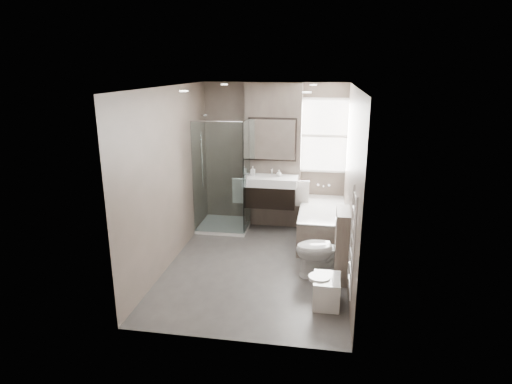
% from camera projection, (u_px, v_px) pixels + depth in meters
% --- Properties ---
extents(room, '(2.70, 3.90, 2.70)m').
position_uv_depth(room, '(258.00, 181.00, 6.08)').
color(room, '#454240').
rests_on(room, ground).
extents(vanity_pier, '(1.00, 0.25, 2.60)m').
position_uv_depth(vanity_pier, '(273.00, 156.00, 7.76)').
color(vanity_pier, '#63574E').
rests_on(vanity_pier, ground).
extents(vanity, '(0.95, 0.47, 0.66)m').
position_uv_depth(vanity, '(270.00, 191.00, 7.58)').
color(vanity, black).
rests_on(vanity, vanity_pier).
extents(mirror_cabinet, '(0.86, 0.08, 0.76)m').
position_uv_depth(mirror_cabinet, '(272.00, 139.00, 7.51)').
color(mirror_cabinet, black).
rests_on(mirror_cabinet, vanity_pier).
extents(towel_left, '(0.24, 0.06, 0.44)m').
position_uv_depth(towel_left, '(239.00, 191.00, 7.66)').
color(towel_left, silver).
rests_on(towel_left, vanity_pier).
extents(towel_right, '(0.24, 0.06, 0.44)m').
position_uv_depth(towel_right, '(302.00, 194.00, 7.48)').
color(towel_right, silver).
rests_on(towel_right, vanity_pier).
extents(shower_enclosure, '(0.90, 0.90, 2.00)m').
position_uv_depth(shower_enclosure, '(229.00, 203.00, 7.70)').
color(shower_enclosure, white).
rests_on(shower_enclosure, ground).
extents(bathtub, '(0.75, 1.60, 0.57)m').
position_uv_depth(bathtub, '(322.00, 223.00, 7.25)').
color(bathtub, '#63574E').
rests_on(bathtub, ground).
extents(window, '(0.98, 0.06, 1.33)m').
position_uv_depth(window, '(324.00, 136.00, 7.61)').
color(window, white).
rests_on(window, room).
extents(toilet, '(0.84, 0.57, 0.79)m').
position_uv_depth(toilet, '(324.00, 250.00, 5.98)').
color(toilet, white).
rests_on(toilet, ground).
extents(cistern_box, '(0.19, 0.55, 1.00)m').
position_uv_depth(cistern_box, '(342.00, 245.00, 5.88)').
color(cistern_box, '#63574E').
rests_on(cistern_box, ground).
extents(bidet, '(0.40, 0.45, 0.47)m').
position_uv_depth(bidet, '(326.00, 290.00, 5.30)').
color(bidet, white).
rests_on(bidet, ground).
extents(towel_radiator, '(0.03, 0.49, 1.10)m').
position_uv_depth(towel_radiator, '(353.00, 241.00, 4.42)').
color(towel_radiator, silver).
rests_on(towel_radiator, room).
extents(soap_bottle_a, '(0.07, 0.08, 0.17)m').
position_uv_depth(soap_bottle_a, '(253.00, 171.00, 7.58)').
color(soap_bottle_a, white).
rests_on(soap_bottle_a, vanity).
extents(soap_bottle_b, '(0.09, 0.09, 0.12)m').
position_uv_depth(soap_bottle_b, '(279.00, 173.00, 7.52)').
color(soap_bottle_b, white).
rests_on(soap_bottle_b, vanity).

